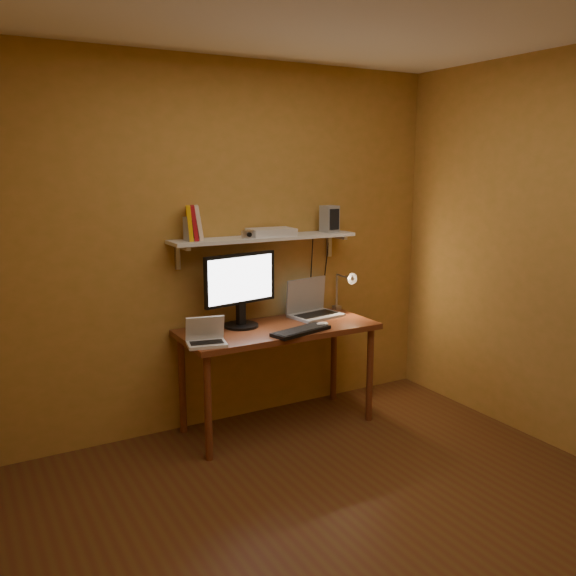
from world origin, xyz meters
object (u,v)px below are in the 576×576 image
netbook (206,337)px  desk_lamp (345,286)px  keyboard (301,331)px  router (271,232)px  desk (278,338)px  shelf_camera (248,234)px  wall_shelf (265,238)px  monitor (241,286)px  mouse (322,324)px  laptop (311,306)px  speaker_left (192,229)px  speaker_right (329,219)px

netbook → desk_lamp: (1.27, 0.29, 0.16)m
keyboard → router: (-0.01, 0.41, 0.64)m
desk → shelf_camera: 0.77m
wall_shelf → monitor: bearing=-163.8°
mouse → desk_lamp: (0.39, 0.29, 0.19)m
laptop → mouse: (-0.11, -0.33, -0.06)m
wall_shelf → speaker_left: 0.56m
wall_shelf → monitor: 0.40m
keyboard → speaker_left: size_ratio=2.81×
monitor → laptop: (0.61, 0.04, -0.22)m
router → shelf_camera: bearing=-164.1°
wall_shelf → keyboard: size_ratio=3.13×
wall_shelf → netbook: 0.90m
mouse → router: (-0.22, 0.35, 0.63)m
shelf_camera → speaker_right: bearing=5.3°
wall_shelf → router: router is taller
shelf_camera → router: 0.22m
router → mouse: bearing=-58.1°
desk → shelf_camera: shelf_camera is taller
shelf_camera → laptop: bearing=3.8°
netbook → keyboard: netbook is taller
speaker_right → keyboard: bearing=-147.0°
wall_shelf → router: bearing=-4.9°
wall_shelf → laptop: (0.38, -0.03, -0.54)m
laptop → speaker_right: size_ratio=2.06×
wall_shelf → speaker_left: bearing=-179.7°
speaker_left → shelf_camera: bearing=-15.1°
keyboard → mouse: 0.21m
netbook → mouse: 0.88m
netbook → speaker_right: 1.39m
mouse → speaker_right: (0.28, 0.36, 0.71)m
netbook → desk: bearing=27.0°
laptop → keyboard: (-0.32, -0.38, -0.06)m
desk → keyboard: size_ratio=3.13×
desk_lamp → speaker_right: speaker_right is taller
laptop → router: router is taller
desk → desk_lamp: (0.66, 0.13, 0.29)m
keyboard → speaker_right: bearing=25.5°
laptop → desk_lamp: size_ratio=1.09×
monitor → desk_lamp: bearing=-10.5°
laptop → desk_lamp: bearing=-17.5°
laptop → wall_shelf: bearing=166.1°
laptop → netbook: (-0.99, -0.32, -0.02)m
keyboard → shelf_camera: shelf_camera is taller
netbook → speaker_right: speaker_right is taller
desk → wall_shelf: size_ratio=1.00×
keyboard → router: 0.76m
netbook → shelf_camera: (0.45, 0.29, 0.60)m
laptop → router: size_ratio=1.27×
desk_lamp → router: (-0.61, 0.06, 0.44)m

